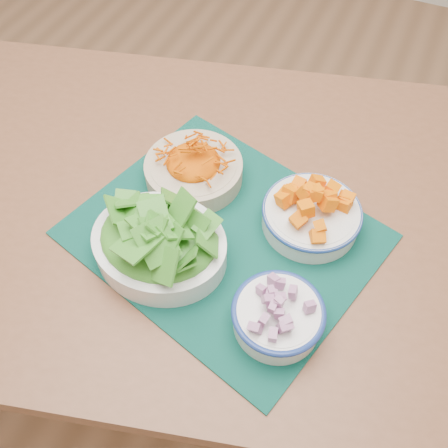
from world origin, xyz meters
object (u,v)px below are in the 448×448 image
object	(u,v)px
placemat	(224,234)
onion_bowl	(278,314)
lettuce_bowl	(159,239)
carrot_bowl	(193,166)
squash_bowl	(312,210)
table	(192,226)

from	to	relation	value
placemat	onion_bowl	world-z (taller)	onion_bowl
lettuce_bowl	placemat	bearing A→B (deg)	47.37
placemat	onion_bowl	bearing A→B (deg)	-24.75
placemat	lettuce_bowl	distance (m)	0.13
carrot_bowl	lettuce_bowl	bearing A→B (deg)	-82.45
placemat	onion_bowl	xyz separation A→B (m)	(0.15, -0.13, 0.04)
carrot_bowl	squash_bowl	size ratio (longest dim) A/B	1.12
lettuce_bowl	onion_bowl	distance (m)	0.23
carrot_bowl	lettuce_bowl	world-z (taller)	lettuce_bowl
carrot_bowl	squash_bowl	distance (m)	0.24
carrot_bowl	squash_bowl	bearing A→B (deg)	-3.99
lettuce_bowl	onion_bowl	bearing A→B (deg)	-9.14
squash_bowl	onion_bowl	distance (m)	0.21
placemat	lettuce_bowl	xyz separation A→B (m)	(-0.08, -0.08, 0.05)
onion_bowl	squash_bowl	bearing A→B (deg)	93.31
placemat	lettuce_bowl	size ratio (longest dim) A/B	2.09
placemat	carrot_bowl	bearing A→B (deg)	153.43
squash_bowl	table	bearing A→B (deg)	-172.78
onion_bowl	lettuce_bowl	bearing A→B (deg)	169.44
carrot_bowl	table	bearing A→B (deg)	-76.23
placemat	onion_bowl	distance (m)	0.20
placemat	squash_bowl	xyz separation A→B (m)	(0.13, 0.08, 0.04)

